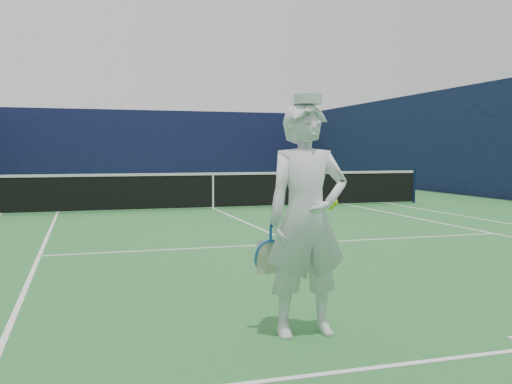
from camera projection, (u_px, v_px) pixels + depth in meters
The scene contains 5 objects.
ground at pixel (213, 209), 15.91m from camera, with size 80.00×80.00×0.00m, color #2B7333.
court_markings at pixel (213, 208), 15.91m from camera, with size 11.03×23.83×0.01m.
windscreen_fence at pixel (213, 137), 15.77m from camera, with size 20.12×36.12×4.00m.
tennis_net at pixel (213, 189), 15.87m from camera, with size 12.88×0.09×1.07m.
tennis_player at pixel (307, 219), 4.87m from camera, with size 0.79×0.50×2.06m.
Camera 1 is at (-3.45, -15.50, 1.57)m, focal length 40.00 mm.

